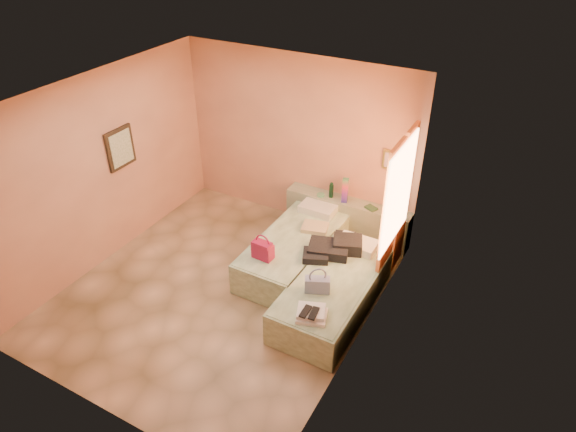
# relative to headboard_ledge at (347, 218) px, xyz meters

# --- Properties ---
(ground) EXTENTS (4.50, 4.50, 0.00)m
(ground) POSITION_rel_headboard_ledge_xyz_m (-0.98, -2.10, -0.33)
(ground) COLOR tan
(ground) RESTS_ON ground
(room_walls) EXTENTS (4.02, 4.51, 2.81)m
(room_walls) POSITION_rel_headboard_ledge_xyz_m (-0.77, -1.53, 1.46)
(room_walls) COLOR tan
(room_walls) RESTS_ON ground
(headboard_ledge) EXTENTS (2.05, 0.30, 0.65)m
(headboard_ledge) POSITION_rel_headboard_ledge_xyz_m (0.00, 0.00, 0.00)
(headboard_ledge) COLOR gray
(headboard_ledge) RESTS_ON ground
(bed_left) EXTENTS (0.91, 2.00, 0.50)m
(bed_left) POSITION_rel_headboard_ledge_xyz_m (-0.38, -1.10, -0.08)
(bed_left) COLOR beige
(bed_left) RESTS_ON ground
(bed_right) EXTENTS (0.91, 2.00, 0.50)m
(bed_right) POSITION_rel_headboard_ledge_xyz_m (0.52, -1.70, -0.08)
(bed_right) COLOR beige
(bed_right) RESTS_ON ground
(water_bottle) EXTENTS (0.09, 0.09, 0.25)m
(water_bottle) POSITION_rel_headboard_ledge_xyz_m (-0.29, -0.02, 0.45)
(water_bottle) COLOR #133621
(water_bottle) RESTS_ON headboard_ledge
(rainbow_box) EXTENTS (0.11, 0.11, 0.40)m
(rainbow_box) POSITION_rel_headboard_ledge_xyz_m (-0.05, -0.05, 0.53)
(rainbow_box) COLOR maroon
(rainbow_box) RESTS_ON headboard_ledge
(small_dish) EXTENTS (0.14, 0.14, 0.03)m
(small_dish) POSITION_rel_headboard_ledge_xyz_m (-0.45, -0.06, 0.34)
(small_dish) COLOR #549A6C
(small_dish) RESTS_ON headboard_ledge
(green_book) EXTENTS (0.21, 0.19, 0.03)m
(green_book) POSITION_rel_headboard_ledge_xyz_m (0.40, -0.05, 0.34)
(green_book) COLOR #294C2E
(green_book) RESTS_ON headboard_ledge
(flower_vase) EXTENTS (0.25, 0.25, 0.27)m
(flower_vase) POSITION_rel_headboard_ledge_xyz_m (0.74, -0.08, 0.46)
(flower_vase) COLOR silver
(flower_vase) RESTS_ON headboard_ledge
(magenta_handbag) EXTENTS (0.29, 0.17, 0.27)m
(magenta_handbag) POSITION_rel_headboard_ledge_xyz_m (-0.53, -1.73, 0.31)
(magenta_handbag) COLOR maroon
(magenta_handbag) RESTS_ON bed_left
(khaki_garment) EXTENTS (0.44, 0.39, 0.06)m
(khaki_garment) POSITION_rel_headboard_ledge_xyz_m (-0.20, -0.76, 0.21)
(khaki_garment) COLOR tan
(khaki_garment) RESTS_ON bed_left
(clothes_pile) EXTENTS (0.73, 0.73, 0.18)m
(clothes_pile) POSITION_rel_headboard_ledge_xyz_m (0.27, -1.20, 0.26)
(clothes_pile) COLOR black
(clothes_pile) RESTS_ON bed_right
(blue_handbag) EXTENTS (0.34, 0.26, 0.20)m
(blue_handbag) POSITION_rel_headboard_ledge_xyz_m (0.43, -2.00, 0.28)
(blue_handbag) COLOR #40549A
(blue_handbag) RESTS_ON bed_right
(towel_stack) EXTENTS (0.43, 0.39, 0.10)m
(towel_stack) POSITION_rel_headboard_ledge_xyz_m (0.59, -2.46, 0.23)
(towel_stack) COLOR white
(towel_stack) RESTS_ON bed_right
(sandal_pair) EXTENTS (0.17, 0.23, 0.02)m
(sandal_pair) POSITION_rel_headboard_ledge_xyz_m (0.57, -2.51, 0.29)
(sandal_pair) COLOR black
(sandal_pair) RESTS_ON towel_stack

